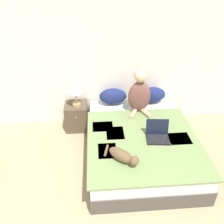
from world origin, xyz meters
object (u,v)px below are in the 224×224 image
person_sitting (139,94)px  nightstand (77,116)px  table_lamp (75,88)px  laptop_open (158,135)px  pillow_near (113,96)px  cat_tabby (123,156)px  bed (140,144)px  pillow_far (152,95)px

person_sitting → nightstand: bearing=167.9°
person_sitting → table_lamp: bearing=169.6°
nightstand → laptop_open: bearing=-38.7°
pillow_near → cat_tabby: (0.01, -1.50, -0.06)m
bed → nightstand: 1.34m
bed → nightstand: size_ratio=4.17×
bed → pillow_far: (0.36, 0.90, 0.39)m
bed → table_lamp: 1.44m
pillow_far → person_sitting: 0.45m
pillow_far → cat_tabby: pillow_far is taller
table_lamp → cat_tabby: bearing=-64.6°
pillow_near → table_lamp: 0.71m
person_sitting → table_lamp: (-1.08, 0.20, 0.05)m
pillow_near → laptop_open: bearing=-61.5°
bed → person_sitting: size_ratio=2.74×
pillow_far → laptop_open: size_ratio=1.37×
pillow_far → person_sitting: person_sitting is taller
person_sitting → laptop_open: size_ratio=2.12×
bed → table_lamp: bearing=141.5°
nightstand → table_lamp: bearing=-60.6°
pillow_near → table_lamp: table_lamp is taller
cat_tabby → laptop_open: size_ratio=1.34×
person_sitting → laptop_open: (0.15, -0.77, -0.28)m
nightstand → table_lamp: 0.61m
pillow_near → pillow_far: same height
cat_tabby → nightstand: cat_tabby is taller
bed → person_sitting: 0.84m
pillow_far → nightstand: 1.45m
bed → nightstand: nightstand is taller
pillow_near → pillow_far: bearing=0.0°
table_lamp → nightstand: bearing=119.4°
pillow_near → cat_tabby: pillow_near is taller
pillow_near → nightstand: pillow_near is taller
person_sitting → cat_tabby: bearing=-109.0°
table_lamp → bed: bearing=-38.5°
person_sitting → laptop_open: bearing=-78.8°
cat_tabby → laptop_open: (0.57, 0.43, -0.03)m
pillow_near → nightstand: size_ratio=0.98×
pillow_far → table_lamp: size_ratio=1.01×
bed → nightstand: bearing=140.8°
cat_tabby → pillow_near: bearing=133.9°
nightstand → table_lamp: size_ratio=1.02×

